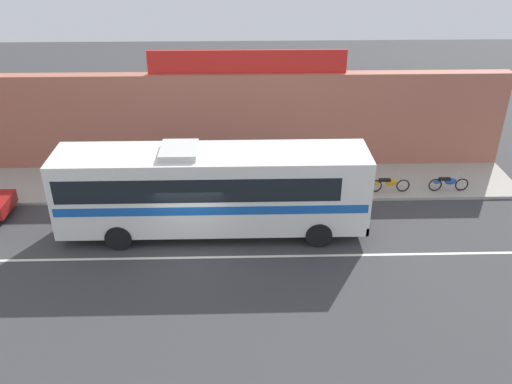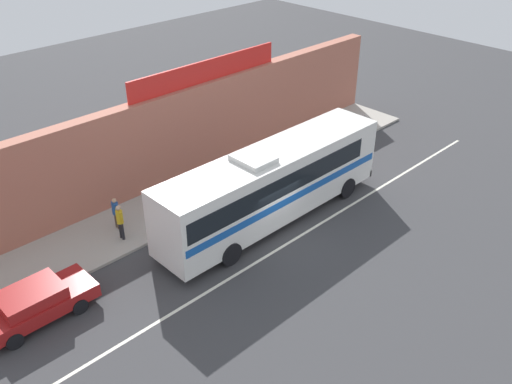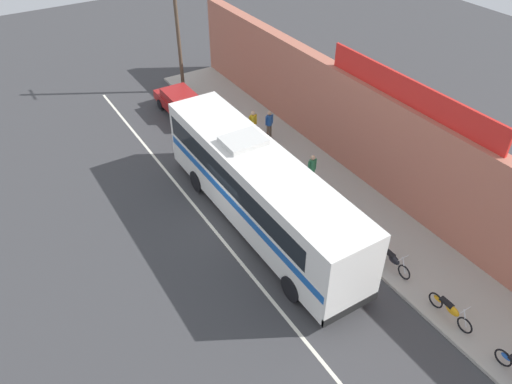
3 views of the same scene
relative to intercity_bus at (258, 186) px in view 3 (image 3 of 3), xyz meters
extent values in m
plane|color=#3A3A3D|center=(-0.75, -1.05, -2.07)|extent=(70.00, 70.00, 0.00)
cube|color=#A8A399|center=(-0.75, 4.15, -2.00)|extent=(30.00, 3.60, 0.14)
cube|color=#B26651|center=(-0.75, 6.30, 0.33)|extent=(30.00, 0.70, 4.80)
cube|color=red|center=(1.57, 6.30, 3.28)|extent=(9.36, 0.12, 1.10)
cube|color=silver|center=(-0.75, -1.85, -2.06)|extent=(30.00, 0.14, 0.01)
cube|color=white|center=(0.09, 0.00, -0.07)|extent=(12.16, 2.46, 3.10)
cube|color=black|center=(-0.40, 0.00, 0.48)|extent=(10.70, 2.48, 0.96)
cube|color=#1956B2|center=(0.09, 0.00, -0.37)|extent=(11.92, 2.47, 0.36)
cube|color=black|center=(6.14, 0.00, 0.38)|extent=(0.04, 2.21, 1.40)
cube|color=black|center=(6.13, 0.00, -1.44)|extent=(0.12, 2.46, 0.36)
cube|color=silver|center=(-1.13, 0.00, 1.60)|extent=(1.40, 1.72, 0.24)
cylinder|color=black|center=(4.22, 1.14, -1.55)|extent=(1.04, 0.32, 1.04)
cylinder|color=black|center=(4.22, -1.14, -1.55)|extent=(1.04, 0.32, 1.04)
cylinder|color=black|center=(-3.56, 1.14, -1.55)|extent=(1.04, 0.32, 1.04)
cylinder|color=black|center=(-3.56, -1.14, -1.55)|extent=(1.04, 0.32, 1.04)
cube|color=maroon|center=(-10.81, 1.39, -1.46)|extent=(4.30, 1.76, 0.56)
cube|color=maroon|center=(-10.91, 1.39, -0.94)|extent=(2.24, 1.59, 0.48)
cube|color=black|center=(-10.08, 1.39, -0.97)|extent=(0.21, 1.48, 0.34)
cylinder|color=black|center=(-9.57, 2.23, -1.76)|extent=(0.62, 0.20, 0.62)
cylinder|color=black|center=(-9.57, 0.56, -1.76)|extent=(0.62, 0.20, 0.62)
cylinder|color=black|center=(-12.06, 2.23, -1.76)|extent=(0.62, 0.20, 0.62)
cylinder|color=black|center=(-12.06, 0.56, -1.76)|extent=(0.62, 0.20, 0.62)
cylinder|color=brown|center=(-13.53, 2.77, 2.21)|extent=(0.22, 0.22, 8.27)
torus|color=black|center=(5.78, 2.99, -1.62)|extent=(0.62, 0.06, 0.62)
torus|color=black|center=(4.50, 2.99, -1.62)|extent=(0.62, 0.06, 0.62)
cylinder|color=silver|center=(5.70, 2.99, -1.32)|extent=(0.34, 0.04, 0.65)
cylinder|color=silver|center=(5.60, 2.99, -1.00)|extent=(0.03, 0.56, 0.03)
ellipsoid|color=black|center=(5.21, 2.99, -1.44)|extent=(0.56, 0.22, 0.34)
cube|color=black|center=(4.91, 2.99, -1.32)|extent=(0.52, 0.20, 0.10)
ellipsoid|color=black|center=(4.56, 2.99, -1.48)|extent=(0.36, 0.14, 0.16)
torus|color=black|center=(10.16, 2.99, -1.62)|extent=(0.62, 0.06, 0.62)
ellipsoid|color=#1E51B2|center=(10.22, 2.99, -1.48)|extent=(0.36, 0.14, 0.16)
torus|color=black|center=(8.65, 2.97, -1.62)|extent=(0.62, 0.06, 0.62)
torus|color=black|center=(7.37, 2.97, -1.62)|extent=(0.62, 0.06, 0.62)
cylinder|color=silver|center=(8.57, 2.97, -1.32)|extent=(0.34, 0.04, 0.65)
cylinder|color=silver|center=(8.47, 2.97, -1.00)|extent=(0.03, 0.56, 0.03)
ellipsoid|color=orange|center=(8.08, 2.97, -1.44)|extent=(0.56, 0.22, 0.34)
cube|color=black|center=(7.78, 2.97, -1.32)|extent=(0.52, 0.20, 0.10)
ellipsoid|color=orange|center=(7.43, 2.97, -1.48)|extent=(0.36, 0.14, 0.16)
cylinder|color=black|center=(-0.84, 3.62, -1.51)|extent=(0.13, 0.13, 0.84)
cylinder|color=black|center=(-0.84, 3.44, -1.51)|extent=(0.13, 0.13, 0.84)
cylinder|color=#2D7A4C|center=(-0.84, 3.53, -0.77)|extent=(0.30, 0.30, 0.63)
sphere|color=tan|center=(-0.84, 3.53, -0.31)|extent=(0.23, 0.23, 0.23)
cylinder|color=#2D7A4C|center=(-0.84, 3.73, -0.74)|extent=(0.08, 0.08, 0.58)
cylinder|color=#2D7A4C|center=(-0.84, 3.33, -0.74)|extent=(0.08, 0.08, 0.58)
cylinder|color=black|center=(-5.94, 3.49, -1.51)|extent=(0.13, 0.13, 0.83)
cylinder|color=black|center=(-5.94, 3.31, -1.51)|extent=(0.13, 0.13, 0.83)
cylinder|color=gold|center=(-5.94, 3.40, -0.78)|extent=(0.30, 0.30, 0.62)
sphere|color=tan|center=(-5.94, 3.40, -0.33)|extent=(0.22, 0.22, 0.22)
cylinder|color=gold|center=(-5.94, 3.60, -0.75)|extent=(0.08, 0.08, 0.57)
cylinder|color=gold|center=(-5.94, 3.20, -0.75)|extent=(0.08, 0.08, 0.57)
cylinder|color=brown|center=(-5.63, 4.35, -1.54)|extent=(0.13, 0.13, 0.76)
cylinder|color=brown|center=(-5.63, 4.17, -1.54)|extent=(0.13, 0.13, 0.76)
cylinder|color=#23519E|center=(-5.63, 4.26, -0.88)|extent=(0.30, 0.30, 0.57)
sphere|color=tan|center=(-5.63, 4.26, -0.46)|extent=(0.21, 0.21, 0.21)
cylinder|color=#23519E|center=(-5.63, 4.46, -0.85)|extent=(0.08, 0.08, 0.53)
cylinder|color=#23519E|center=(-5.63, 4.06, -0.85)|extent=(0.08, 0.08, 0.53)
camera|label=1|loc=(1.29, -18.90, 10.01)|focal=38.04mm
camera|label=2|loc=(-15.59, -15.14, 12.57)|focal=38.90mm
camera|label=3|loc=(13.74, -8.62, 12.28)|focal=34.35mm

